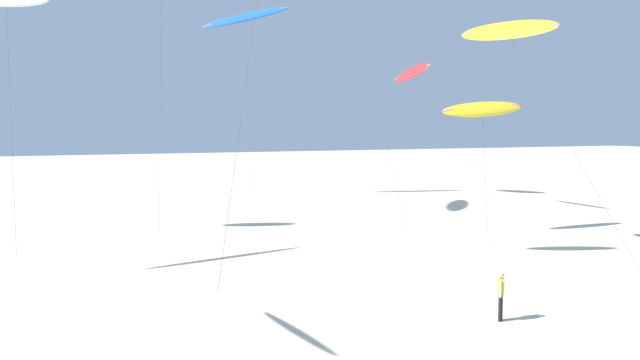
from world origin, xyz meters
name	(u,v)px	position (x,y,z in m)	size (l,w,h in m)	color
flying_kite_0	(412,73)	(27.22, 56.07, 11.13)	(3.84, 12.02, 12.37)	red
flying_kite_2	(246,17)	(13.14, 60.55, 15.83)	(7.44, 8.59, 17.25)	blue
flying_kite_3	(508,30)	(17.59, 30.49, 11.24)	(2.86, 11.50, 11.90)	yellow
flying_kite_11	(483,109)	(20.64, 36.54, 7.49)	(5.91, 4.77, 8.27)	yellow
person_mid_field	(501,294)	(10.15, 21.01, 0.93)	(0.37, 0.40, 1.68)	black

